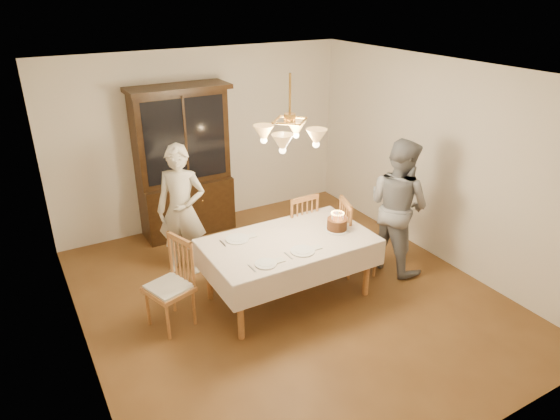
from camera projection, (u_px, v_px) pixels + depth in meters
ground at (288, 296)px, 5.94m from camera, size 5.00×5.00×0.00m
room_shell at (289, 171)px, 5.29m from camera, size 5.00×5.00×5.00m
dining_table at (289, 246)px, 5.66m from camera, size 1.90×1.10×0.76m
china_hutch at (184, 165)px, 7.11m from camera, size 1.38×0.54×2.16m
chair_far_side at (297, 231)px, 6.52m from camera, size 0.45×0.43×1.00m
chair_left_end at (170, 289)px, 5.28m from camera, size 0.54×0.55×1.00m
chair_right_end at (357, 240)px, 6.29m from camera, size 0.53×0.55×1.00m
elderly_woman at (182, 211)px, 6.16m from camera, size 0.73×0.68×1.68m
adult_in_grey at (398, 206)px, 6.24m from camera, size 0.78×0.93×1.73m
birthday_cake at (337, 225)px, 5.83m from camera, size 0.30×0.30×0.22m
place_setting_near_left at (267, 264)px, 5.14m from camera, size 0.38×0.23×0.02m
place_setting_near_right at (304, 251)px, 5.38m from camera, size 0.42×0.27×0.02m
place_setting_far_left at (238, 239)px, 5.64m from camera, size 0.42×0.27×0.02m
chandelier at (290, 135)px, 5.13m from camera, size 0.62×0.62×0.73m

